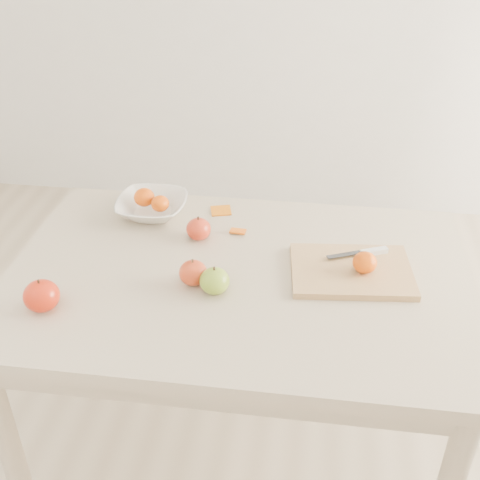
# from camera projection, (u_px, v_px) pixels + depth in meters

# --- Properties ---
(ground) EXTENTS (3.50, 3.50, 0.00)m
(ground) POSITION_uv_depth(u_px,v_px,m) (238.00, 459.00, 1.96)
(ground) COLOR #C6B293
(ground) RESTS_ON ground
(table) EXTENTS (1.20, 0.80, 0.75)m
(table) POSITION_uv_depth(u_px,v_px,m) (237.00, 303.00, 1.61)
(table) COLOR beige
(table) RESTS_ON ground
(cutting_board) EXTENTS (0.33, 0.25, 0.02)m
(cutting_board) POSITION_uv_depth(u_px,v_px,m) (351.00, 271.00, 1.55)
(cutting_board) COLOR tan
(cutting_board) RESTS_ON table
(board_tangerine) EXTENTS (0.06, 0.06, 0.05)m
(board_tangerine) POSITION_uv_depth(u_px,v_px,m) (365.00, 262.00, 1.52)
(board_tangerine) COLOR #D45807
(board_tangerine) RESTS_ON cutting_board
(fruit_bowl) EXTENTS (0.21, 0.21, 0.05)m
(fruit_bowl) POSITION_uv_depth(u_px,v_px,m) (152.00, 207.00, 1.80)
(fruit_bowl) COLOR white
(fruit_bowl) RESTS_ON table
(bowl_tangerine_near) EXTENTS (0.06, 0.06, 0.05)m
(bowl_tangerine_near) POSITION_uv_depth(u_px,v_px,m) (144.00, 197.00, 1.80)
(bowl_tangerine_near) COLOR #D83C07
(bowl_tangerine_near) RESTS_ON fruit_bowl
(bowl_tangerine_far) EXTENTS (0.05, 0.05, 0.05)m
(bowl_tangerine_far) POSITION_uv_depth(u_px,v_px,m) (160.00, 203.00, 1.77)
(bowl_tangerine_far) COLOR #E35908
(bowl_tangerine_far) RESTS_ON fruit_bowl
(orange_peel_a) EXTENTS (0.07, 0.06, 0.01)m
(orange_peel_a) POSITION_uv_depth(u_px,v_px,m) (221.00, 212.00, 1.82)
(orange_peel_a) COLOR orange
(orange_peel_a) RESTS_ON table
(orange_peel_b) EXTENTS (0.05, 0.04, 0.01)m
(orange_peel_b) POSITION_uv_depth(u_px,v_px,m) (238.00, 232.00, 1.73)
(orange_peel_b) COLOR orange
(orange_peel_b) RESTS_ON table
(paring_knife) EXTENTS (0.16, 0.08, 0.01)m
(paring_knife) POSITION_uv_depth(u_px,v_px,m) (369.00, 252.00, 1.60)
(paring_knife) COLOR white
(paring_knife) RESTS_ON cutting_board
(apple_green) EXTENTS (0.07, 0.07, 0.07)m
(apple_green) POSITION_uv_depth(u_px,v_px,m) (215.00, 281.00, 1.47)
(apple_green) COLOR olive
(apple_green) RESTS_ON table
(apple_red_e) EXTENTS (0.07, 0.07, 0.06)m
(apple_red_e) POSITION_uv_depth(u_px,v_px,m) (193.00, 273.00, 1.50)
(apple_red_e) COLOR #9D0F03
(apple_red_e) RESTS_ON table
(apple_red_a) EXTENTS (0.07, 0.07, 0.06)m
(apple_red_a) POSITION_uv_depth(u_px,v_px,m) (199.00, 229.00, 1.68)
(apple_red_a) COLOR maroon
(apple_red_a) RESTS_ON table
(apple_red_d) EXTENTS (0.09, 0.09, 0.08)m
(apple_red_d) POSITION_uv_depth(u_px,v_px,m) (42.00, 296.00, 1.42)
(apple_red_d) COLOR #8A0206
(apple_red_d) RESTS_ON table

